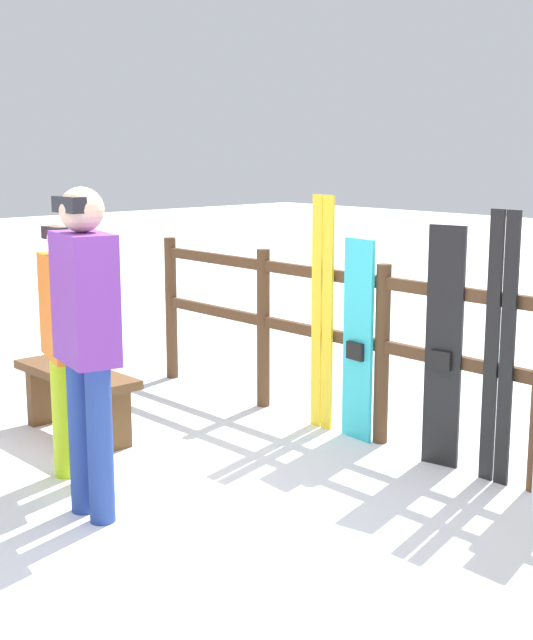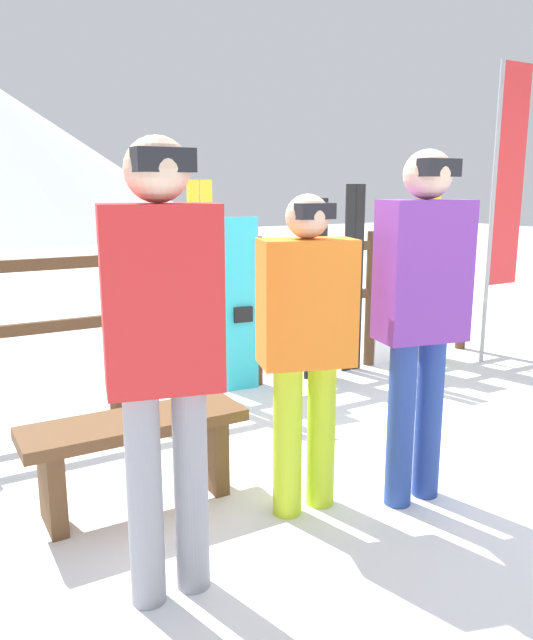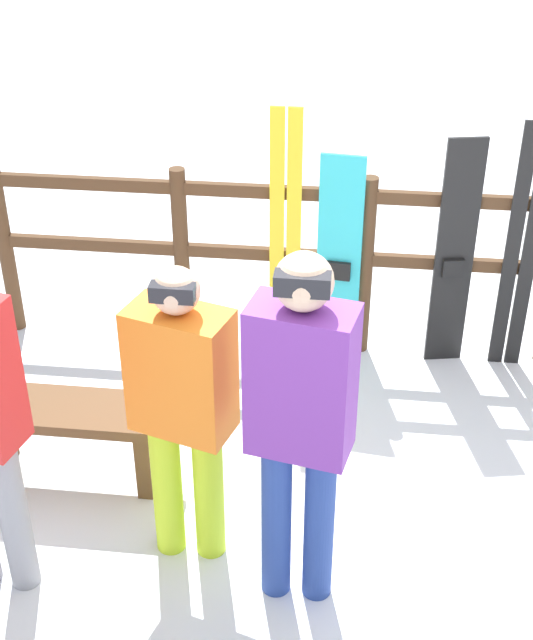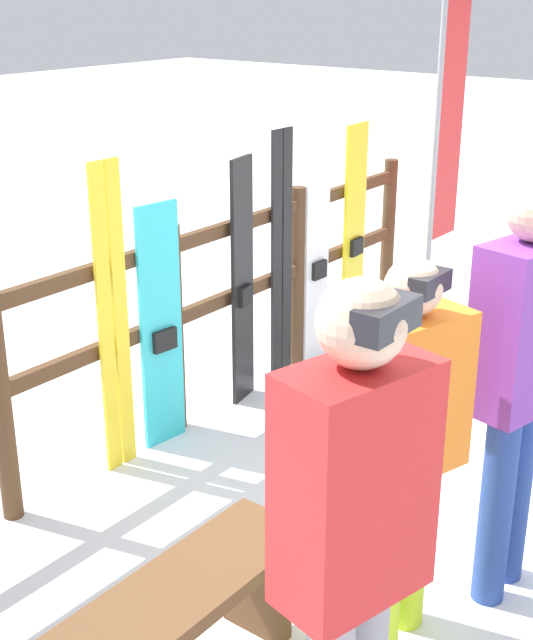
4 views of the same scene
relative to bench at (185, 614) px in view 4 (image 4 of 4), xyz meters
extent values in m
plane|color=white|center=(1.51, -0.36, -0.34)|extent=(40.00, 40.00, 0.00)
cylinder|color=#4C331E|center=(0.33, 1.45, 0.27)|extent=(0.10, 0.10, 1.22)
cylinder|color=#4C331E|center=(1.51, 1.45, 0.27)|extent=(0.10, 0.10, 1.22)
cylinder|color=#4C331E|center=(2.69, 1.45, 0.27)|extent=(0.10, 0.10, 1.22)
cylinder|color=#4C331E|center=(3.88, 1.45, 0.27)|extent=(0.10, 0.10, 1.22)
cube|color=#4C331E|center=(1.51, 1.45, 0.33)|extent=(4.73, 0.05, 0.08)
cube|color=#4C331E|center=(1.51, 1.45, 0.76)|extent=(4.73, 0.05, 0.08)
cube|color=brown|center=(0.00, 0.00, 0.10)|extent=(1.11, 0.36, 0.06)
cube|color=brown|center=(0.42, 0.00, -0.13)|extent=(0.08, 0.29, 0.41)
cylinder|color=#B7D826|center=(0.62, -0.45, 0.04)|extent=(0.14, 0.14, 0.76)
cylinder|color=#B7D826|center=(0.83, -0.45, 0.04)|extent=(0.14, 0.14, 0.76)
cube|color=orange|center=(0.72, -0.45, 0.73)|extent=(0.50, 0.37, 0.60)
sphere|color=#D8B293|center=(0.72, -0.45, 1.13)|extent=(0.21, 0.21, 0.21)
cube|color=black|center=(0.72, -0.51, 1.16)|extent=(0.19, 0.07, 0.07)
cylinder|color=navy|center=(1.17, -0.66, 0.09)|extent=(0.14, 0.14, 0.86)
cylinder|color=navy|center=(1.36, -0.66, 0.09)|extent=(0.14, 0.14, 0.86)
cube|color=#723399|center=(1.27, -0.66, 0.87)|extent=(0.47, 0.32, 0.68)
cube|color=red|center=(-0.11, -0.75, 0.87)|extent=(0.47, 0.33, 0.68)
sphere|color=#D8B293|center=(-0.11, -0.75, 1.33)|extent=(0.23, 0.23, 0.23)
cube|color=black|center=(-0.11, -0.82, 1.36)|extent=(0.21, 0.08, 0.08)
cube|color=yellow|center=(0.95, 1.40, 0.49)|extent=(0.09, 0.02, 1.66)
cube|color=yellow|center=(1.06, 1.40, 0.49)|extent=(0.09, 0.02, 1.66)
cube|color=#2DBFCC|center=(1.34, 1.39, 0.35)|extent=(0.28, 0.05, 1.38)
cube|color=black|center=(1.34, 1.37, 0.28)|extent=(0.15, 0.05, 0.12)
cube|color=black|center=(2.05, 1.39, 0.42)|extent=(0.24, 0.07, 1.52)
cube|color=black|center=(2.05, 1.37, 0.34)|extent=(0.14, 0.06, 0.12)
cube|color=black|center=(2.39, 1.40, 0.48)|extent=(0.09, 0.02, 1.63)
cube|color=black|center=(2.50, 1.40, 0.48)|extent=(0.09, 0.02, 1.63)
cube|color=white|center=(2.83, 1.39, 0.38)|extent=(0.24, 0.03, 1.44)
cube|color=black|center=(2.83, 1.37, 0.31)|extent=(0.13, 0.04, 0.12)
cube|color=yellow|center=(3.30, 1.39, 0.44)|extent=(0.28, 0.04, 1.56)
cube|color=black|center=(3.30, 1.37, 0.36)|extent=(0.15, 0.04, 0.12)
cylinder|color=#99999E|center=(3.67, 1.00, 0.99)|extent=(0.04, 0.04, 2.67)
cube|color=red|center=(3.87, 1.00, 1.36)|extent=(0.36, 0.01, 1.95)
camera|label=1|loc=(5.27, -3.04, 1.64)|focal=50.00mm
camera|label=2|loc=(-0.90, -2.88, 1.27)|focal=35.00mm
camera|label=3|loc=(1.46, -3.57, 2.96)|focal=50.00mm
camera|label=4|loc=(-1.88, -1.82, 2.12)|focal=50.00mm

